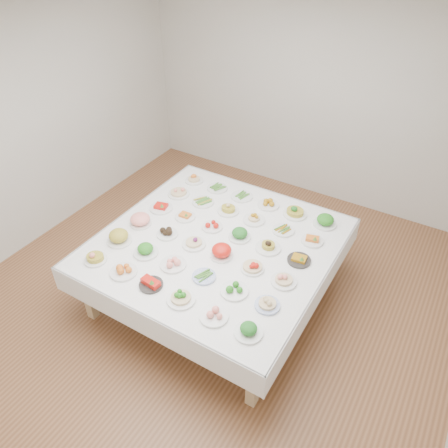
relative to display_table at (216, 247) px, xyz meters
The scene contains 38 objects.
room_envelope 1.15m from the display_table, 139.35° to the left, with size 5.02×5.02×2.81m.
display_table is the anchor object (origin of this frame).
dish_0 1.20m from the display_table, 135.04° to the right, with size 0.25×0.24×0.14m.
dish_1 0.98m from the display_table, 121.03° to the right, with size 0.25×0.25×0.11m.
dish_2 0.86m from the display_table, 101.96° to the right, with size 0.22×0.22×0.10m.
dish_3 0.86m from the display_table, 79.23° to the right, with size 0.25×0.25×0.14m.
dish_4 0.99m from the display_table, 59.26° to the right, with size 0.24×0.24×0.10m.
dish_5 1.19m from the display_table, 45.47° to the right, with size 0.23×0.23×0.12m.
dish_6 0.99m from the display_table, 148.95° to the right, with size 0.27×0.27×0.15m.
dish_7 0.73m from the display_table, 134.23° to the right, with size 0.24×0.24×0.14m.
dish_8 0.55m from the display_table, 108.01° to the right, with size 0.25×0.25×0.10m.
dish_9 0.53m from the display_table, 70.52° to the right, with size 0.22×0.22×0.05m.
dish_10 0.72m from the display_table, 45.15° to the right, with size 0.25×0.25×0.11m.
dish_11 0.98m from the display_table, 31.38° to the right, with size 0.22×0.22×0.12m.
dish_12 0.87m from the display_table, 168.50° to the right, with size 0.22×0.22×0.15m.
dish_13 0.53m from the display_table, 160.90° to the right, with size 0.22×0.22×0.10m.
dish_14 0.26m from the display_table, 135.86° to the right, with size 0.23×0.23×0.12m.
dish_15 0.26m from the display_table, 45.02° to the right, with size 0.22×0.22×0.13m.
dish_16 0.55m from the display_table, 18.30° to the right, with size 0.22×0.22×0.13m.
dish_17 0.86m from the display_table, 11.79° to the right, with size 0.23×0.23×0.12m.
dish_18 0.86m from the display_table, 168.61° to the left, with size 0.25×0.25×0.11m.
dish_19 0.55m from the display_table, 161.19° to the left, with size 0.22×0.22×0.08m.
dish_20 0.26m from the display_table, 132.90° to the left, with size 0.22×0.22×0.09m.
dish_21 0.27m from the display_table, 45.97° to the left, with size 0.23×0.23×0.13m.
dish_22 0.54m from the display_table, 19.29° to the left, with size 0.25×0.25×0.13m.
dish_23 0.86m from the display_table, 11.12° to the left, with size 0.23×0.23×0.10m.
dish_24 0.98m from the display_table, 148.92° to the left, with size 0.25×0.25×0.14m.
dish_25 0.72m from the display_table, 134.24° to the left, with size 0.25×0.25×0.06m.
dish_26 0.55m from the display_table, 107.60° to the left, with size 0.24×0.24×0.14m.
dish_27 0.55m from the display_table, 72.36° to the left, with size 0.24×0.24×0.11m.
dish_28 0.72m from the display_table, 44.95° to the left, with size 0.23×0.23×0.05m.
dish_29 0.98m from the display_table, 31.25° to the left, with size 0.22×0.22×0.10m.
dish_30 1.20m from the display_table, 135.23° to the left, with size 0.22×0.22×0.12m.
dish_31 0.99m from the display_table, 121.28° to the left, with size 0.24×0.24×0.06m.
dish_32 0.86m from the display_table, 101.56° to the left, with size 0.25×0.25×0.05m.
dish_33 0.86m from the display_table, 78.70° to the left, with size 0.24×0.24×0.10m.
dish_34 0.98m from the display_table, 59.41° to the left, with size 0.28×0.27×0.16m.
dish_35 1.19m from the display_table, 45.03° to the left, with size 0.28×0.28×0.15m.
Camera 1 is at (1.84, -2.89, 3.60)m, focal length 35.00 mm.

